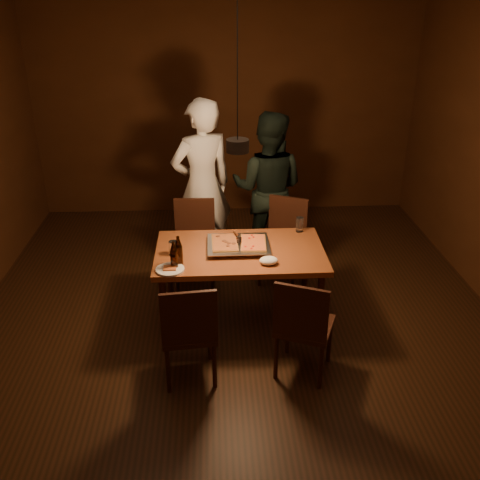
{
  "coord_description": "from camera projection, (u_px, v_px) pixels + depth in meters",
  "views": [
    {
      "loc": [
        -0.21,
        -4.07,
        2.88
      ],
      "look_at": [
        0.03,
        0.18,
        0.85
      ],
      "focal_mm": 40.0,
      "sensor_mm": 36.0,
      "label": 1
    }
  ],
  "objects": [
    {
      "name": "beer_bottle_a",
      "position": [
        174.0,
        255.0,
        4.4
      ],
      "size": [
        0.06,
        0.06,
        0.24
      ],
      "color": "black",
      "rests_on": "dining_table"
    },
    {
      "name": "chair_near_right",
      "position": [
        303.0,
        320.0,
        4.13
      ],
      "size": [
        0.55,
        0.55,
        0.49
      ],
      "rotation": [
        0.0,
        0.0,
        -0.39
      ],
      "color": "#38190F",
      "rests_on": "floor"
    },
    {
      "name": "room_shell",
      "position": [
        238.0,
        188.0,
        4.31
      ],
      "size": [
        6.0,
        6.0,
        6.0
      ],
      "color": "#381C0F",
      "rests_on": "ground"
    },
    {
      "name": "dining_table",
      "position": [
        240.0,
        257.0,
        4.78
      ],
      "size": [
        1.5,
        0.9,
        0.75
      ],
      "color": "#964C26",
      "rests_on": "floor"
    },
    {
      "name": "chair_far_right",
      "position": [
        285.0,
        232.0,
        5.6
      ],
      "size": [
        0.56,
        0.56,
        0.49
      ],
      "rotation": [
        0.0,
        0.0,
        2.71
      ],
      "color": "#38190F",
      "rests_on": "floor"
    },
    {
      "name": "pendant_lamp",
      "position": [
        238.0,
        144.0,
        4.16
      ],
      "size": [
        0.18,
        0.18,
        1.1
      ],
      "color": "black",
      "rests_on": "ceiling"
    },
    {
      "name": "pizza_meat",
      "position": [
        225.0,
        242.0,
        4.76
      ],
      "size": [
        0.23,
        0.36,
        0.02
      ],
      "primitive_type": "cube",
      "rotation": [
        0.0,
        0.0,
        0.02
      ],
      "color": "maroon",
      "rests_on": "pizza_tray"
    },
    {
      "name": "chair_near_left",
      "position": [
        189.0,
        326.0,
        4.07
      ],
      "size": [
        0.46,
        0.46,
        0.49
      ],
      "rotation": [
        0.0,
        0.0,
        0.1
      ],
      "color": "#38190F",
      "rests_on": "floor"
    },
    {
      "name": "pizza_tray",
      "position": [
        238.0,
        246.0,
        4.78
      ],
      "size": [
        0.59,
        0.5,
        0.05
      ],
      "primitive_type": "cube",
      "rotation": [
        0.0,
        0.0,
        0.1
      ],
      "color": "silver",
      "rests_on": "dining_table"
    },
    {
      "name": "napkin",
      "position": [
        269.0,
        261.0,
        4.5
      ],
      "size": [
        0.16,
        0.12,
        0.07
      ],
      "primitive_type": "ellipsoid",
      "color": "white",
      "rests_on": "dining_table"
    },
    {
      "name": "plate_slice",
      "position": [
        170.0,
        269.0,
        4.41
      ],
      "size": [
        0.24,
        0.24,
        0.03
      ],
      "color": "white",
      "rests_on": "dining_table"
    },
    {
      "name": "water_glass_right",
      "position": [
        300.0,
        224.0,
        5.08
      ],
      "size": [
        0.07,
        0.07,
        0.14
      ],
      "primitive_type": "cylinder",
      "color": "silver",
      "rests_on": "dining_table"
    },
    {
      "name": "pizza_cheese",
      "position": [
        253.0,
        243.0,
        4.76
      ],
      "size": [
        0.24,
        0.36,
        0.02
      ],
      "primitive_type": "cube",
      "rotation": [
        0.0,
        0.0,
        -0.06
      ],
      "color": "gold",
      "rests_on": "pizza_tray"
    },
    {
      "name": "diner_white",
      "position": [
        202.0,
        186.0,
        5.71
      ],
      "size": [
        0.81,
        0.69,
        1.88
      ],
      "primitive_type": "imported",
      "rotation": [
        0.0,
        0.0,
        3.57
      ],
      "color": "white",
      "rests_on": "floor"
    },
    {
      "name": "beer_bottle_b",
      "position": [
        179.0,
        251.0,
        4.46
      ],
      "size": [
        0.07,
        0.07,
        0.26
      ],
      "color": "black",
      "rests_on": "dining_table"
    },
    {
      "name": "chair_far_left",
      "position": [
        195.0,
        234.0,
        5.56
      ],
      "size": [
        0.43,
        0.43,
        0.49
      ],
      "rotation": [
        0.0,
        0.0,
        3.12
      ],
      "color": "#38190F",
      "rests_on": "floor"
    },
    {
      "name": "spatula",
      "position": [
        239.0,
        240.0,
        4.79
      ],
      "size": [
        0.14,
        0.25,
        0.04
      ],
      "primitive_type": null,
      "rotation": [
        0.0,
        0.0,
        0.21
      ],
      "color": "silver",
      "rests_on": "pizza_tray"
    },
    {
      "name": "diner_dark",
      "position": [
        268.0,
        189.0,
        5.89
      ],
      "size": [
        0.98,
        0.86,
        1.7
      ],
      "primitive_type": "imported",
      "rotation": [
        0.0,
        0.0,
        2.84
      ],
      "color": "black",
      "rests_on": "floor"
    },
    {
      "name": "water_glass_left",
      "position": [
        173.0,
        248.0,
        4.65
      ],
      "size": [
        0.08,
        0.08,
        0.13
      ],
      "primitive_type": "cylinder",
      "color": "silver",
      "rests_on": "dining_table"
    }
  ]
}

